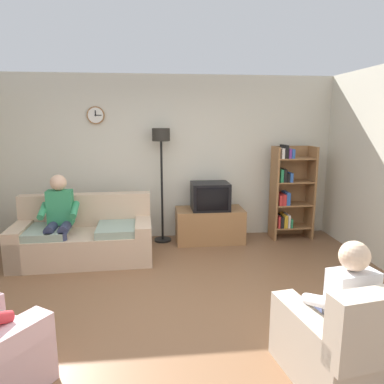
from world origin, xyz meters
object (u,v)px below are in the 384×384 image
(armchair_near_bookshelf, at_px, (346,346))
(person_in_right_armchair, at_px, (342,302))
(person_on_couch, at_px, (59,215))
(bookshelf, at_px, (289,191))
(couch, at_px, (84,238))
(tv, at_px, (210,196))
(floor_lamp, at_px, (161,154))
(tv_stand, at_px, (210,225))

(armchair_near_bookshelf, distance_m, person_in_right_armchair, 0.33)
(armchair_near_bookshelf, distance_m, person_on_couch, 3.81)
(person_on_couch, bearing_deg, bookshelf, 12.09)
(couch, distance_m, armchair_near_bookshelf, 3.66)
(tv, distance_m, armchair_near_bookshelf, 3.36)
(bookshelf, relative_size, floor_lamp, 0.85)
(tv, bearing_deg, tv_stand, 90.00)
(couch, distance_m, person_on_couch, 0.50)
(bookshelf, bearing_deg, tv_stand, -177.00)
(tv, xyz_separation_m, bookshelf, (1.35, 0.10, 0.03))
(floor_lamp, relative_size, person_on_couch, 1.49)
(couch, distance_m, tv_stand, 2.00)
(bookshelf, distance_m, armchair_near_bookshelf, 3.52)
(tv_stand, bearing_deg, tv, -90.00)
(couch, distance_m, person_in_right_armchair, 3.60)
(tv_stand, bearing_deg, floor_lamp, 172.71)
(couch, relative_size, tv, 3.21)
(tv_stand, bearing_deg, bookshelf, 3.00)
(tv_stand, bearing_deg, armchair_near_bookshelf, -80.93)
(tv_stand, distance_m, person_in_right_armchair, 3.28)
(tv, xyz_separation_m, armchair_near_bookshelf, (0.53, -3.29, -0.48))
(armchair_near_bookshelf, bearing_deg, person_on_couch, 136.23)
(tv, xyz_separation_m, person_in_right_armchair, (0.51, -3.20, -0.16))
(tv, relative_size, armchair_near_bookshelf, 0.60)
(person_on_couch, bearing_deg, person_in_right_armchair, -42.93)
(couch, relative_size, person_on_couch, 1.55)
(floor_lamp, xyz_separation_m, person_on_couch, (-1.43, -0.79, -0.75))
(floor_lamp, bearing_deg, bookshelf, -0.76)
(floor_lamp, height_order, armchair_near_bookshelf, floor_lamp)
(couch, xyz_separation_m, person_in_right_armchair, (2.42, -2.64, 0.29))
(bookshelf, distance_m, floor_lamp, 2.22)
(floor_lamp, distance_m, person_in_right_armchair, 3.66)
(armchair_near_bookshelf, bearing_deg, tv, 99.13)
(armchair_near_bookshelf, height_order, person_in_right_armchair, person_in_right_armchair)
(tv, bearing_deg, armchair_near_bookshelf, -80.87)
(couch, height_order, floor_lamp, floor_lamp)
(armchair_near_bookshelf, bearing_deg, couch, 131.76)
(person_on_couch, bearing_deg, couch, 20.32)
(armchair_near_bookshelf, bearing_deg, bookshelf, 76.28)
(armchair_near_bookshelf, bearing_deg, tv_stand, 99.07)
(tv_stand, xyz_separation_m, tv, (0.00, -0.02, 0.49))
(tv, bearing_deg, bookshelf, 4.03)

